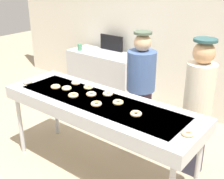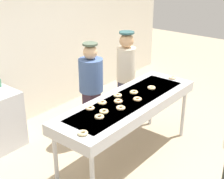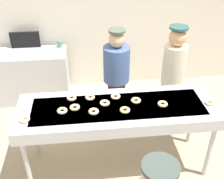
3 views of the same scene
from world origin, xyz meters
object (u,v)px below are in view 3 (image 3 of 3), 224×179
Objects in this scene: plain_donut_4 at (94,111)px; plain_donut_10 at (62,111)px; plain_donut_2 at (75,107)px; menu_display at (25,40)px; plain_donut_3 at (72,98)px; paper_cup_0 at (60,44)px; plain_donut_7 at (136,100)px; plain_donut_5 at (116,96)px; worker_assistant at (173,75)px; plain_donut_11 at (210,102)px; prep_counter at (29,76)px; plain_donut_1 at (163,104)px; plain_donut_6 at (90,97)px; worker_baker at (116,75)px; plain_donut_0 at (125,110)px; plain_donut_8 at (105,103)px; fryer_conveyor at (118,112)px; plain_donut_9 at (24,119)px.

plain_donut_10 is at bearing 171.61° from plain_donut_4.
plain_donut_2 is at bearing 154.65° from plain_donut_4.
plain_donut_3 is at bearing -65.32° from menu_display.
plain_donut_7 is at bearing -61.69° from paper_cup_0.
plain_donut_5 and plain_donut_10 have the same top height.
worker_assistant reaches higher than plain_donut_3.
plain_donut_5 is 0.98× the size of paper_cup_0.
plain_donut_11 is 3.14m from prep_counter.
plain_donut_1 is at bearing -22.20° from plain_donut_5.
plain_donut_2 is 1.00× the size of plain_donut_6.
plain_donut_3 is 0.40m from plain_donut_4.
prep_counter is at bearing 117.92° from plain_donut_3.
plain_donut_7 is at bearing 87.03° from worker_baker.
plain_donut_3 and plain_donut_4 have the same top height.
worker_baker is at bearing 55.04° from plain_donut_6.
plain_donut_0 is at bearing -11.24° from plain_donut_2.
plain_donut_2 and plain_donut_7 have the same top height.
plain_donut_6 is at bearing -3.23° from plain_donut_3.
plain_donut_7 is 2.40m from prep_counter.
plain_donut_8 is 0.09× the size of prep_counter.
plain_donut_7 is at bearing 17.63° from fryer_conveyor.
plain_donut_6 and plain_donut_7 have the same top height.
plain_donut_11 is (1.04, 0.04, 0.00)m from plain_donut_0.
plain_donut_2 is at bearing -172.11° from plain_donut_8.
plain_donut_2 is at bearing 18.89° from plain_donut_10.
plain_donut_4 is (0.26, -0.31, 0.00)m from plain_donut_3.
plain_donut_1 is 2.68m from prep_counter.
plain_donut_7 is 0.38m from plain_donut_8.
prep_counter is (-0.82, 1.56, -0.54)m from plain_donut_3.
paper_cup_0 is (-0.23, 1.74, -0.02)m from plain_donut_3.
menu_display reaches higher than plain_donut_11.
worker_assistant reaches higher than plain_donut_0.
plain_donut_11 is (1.40, 0.03, 0.00)m from plain_donut_4.
plain_donut_7 is 0.89m from plain_donut_10.
plain_donut_2 is 1.00× the size of plain_donut_8.
menu_display is at bearing 90.00° from prep_counter.
plain_donut_5 is 0.69m from plain_donut_10.
plain_donut_3 is 0.84m from worker_baker.
plain_donut_4 is 0.24× the size of menu_display.
plain_donut_2 is at bearing 37.11° from worker_baker.
plain_donut_8 is at bearing 13.13° from plain_donut_9.
plain_donut_9 is (-1.30, -0.22, 0.00)m from plain_donut_7.
plain_donut_2 is 0.09× the size of prep_counter.
menu_display is (-0.86, 2.00, 0.06)m from plain_donut_2.
plain_donut_4 and plain_donut_7 have the same top height.
plain_donut_6 is 1.96m from prep_counter.
worker_baker is (0.07, 0.77, 0.06)m from fryer_conveyor.
plain_donut_5 is (-0.54, 0.22, 0.00)m from plain_donut_1.
plain_donut_10 is at bearing -144.11° from plain_donut_6.
prep_counter is at bearing 133.40° from plain_donut_7.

